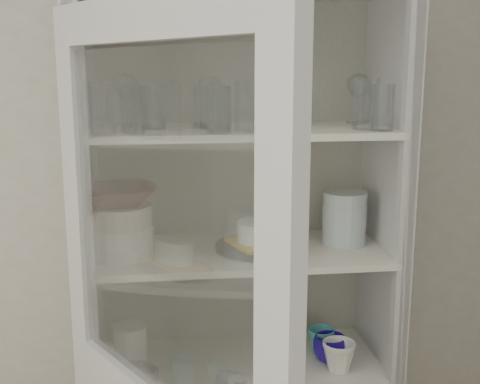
% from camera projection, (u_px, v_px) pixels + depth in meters
% --- Properties ---
extents(wall_back, '(3.60, 0.02, 2.60)m').
position_uv_depth(wall_back, '(178.00, 222.00, 2.18)').
color(wall_back, '#B3AE96').
rests_on(wall_back, ground).
extents(pantry_cabinet, '(1.00, 0.45, 2.10)m').
position_uv_depth(pantry_cabinet, '(238.00, 330.00, 2.12)').
color(pantry_cabinet, '#B5B3A8').
rests_on(pantry_cabinet, floor).
extents(tumbler_0, '(0.10, 0.10, 0.15)m').
position_uv_depth(tumbler_0, '(103.00, 108.00, 1.69)').
color(tumbler_0, silver).
rests_on(tumbler_0, shelf_glass).
extents(tumbler_1, '(0.07, 0.07, 0.13)m').
position_uv_depth(tumbler_1, '(133.00, 110.00, 1.73)').
color(tumbler_1, silver).
rests_on(tumbler_1, shelf_glass).
extents(tumbler_2, '(0.09, 0.09, 0.13)m').
position_uv_depth(tumbler_2, '(220.00, 109.00, 1.75)').
color(tumbler_2, silver).
rests_on(tumbler_2, shelf_glass).
extents(tumbler_3, '(0.09, 0.09, 0.14)m').
position_uv_depth(tumbler_3, '(219.00, 109.00, 1.73)').
color(tumbler_3, silver).
rests_on(tumbler_3, shelf_glass).
extents(tumbler_4, '(0.09, 0.09, 0.15)m').
position_uv_depth(tumbler_4, '(247.00, 106.00, 1.76)').
color(tumbler_4, silver).
rests_on(tumbler_4, shelf_glass).
extents(tumbler_5, '(0.10, 0.10, 0.16)m').
position_uv_depth(tumbler_5, '(366.00, 104.00, 1.82)').
color(tumbler_5, silver).
rests_on(tumbler_5, shelf_glass).
extents(tumbler_6, '(0.09, 0.09, 0.14)m').
position_uv_depth(tumbler_6, '(382.00, 107.00, 1.80)').
color(tumbler_6, silver).
rests_on(tumbler_6, shelf_glass).
extents(tumbler_7, '(0.09, 0.09, 0.13)m').
position_uv_depth(tumbler_7, '(154.00, 107.00, 1.84)').
color(tumbler_7, silver).
rests_on(tumbler_7, shelf_glass).
extents(tumbler_8, '(0.08, 0.08, 0.13)m').
position_uv_depth(tumbler_8, '(140.00, 107.00, 1.85)').
color(tumbler_8, silver).
rests_on(tumbler_8, shelf_glass).
extents(tumbler_9, '(0.09, 0.09, 0.14)m').
position_uv_depth(tumbler_9, '(205.00, 106.00, 1.89)').
color(tumbler_9, silver).
rests_on(tumbler_9, shelf_glass).
extents(tumbler_10, '(0.08, 0.08, 0.15)m').
position_uv_depth(tumbler_10, '(210.00, 105.00, 1.85)').
color(tumbler_10, silver).
rests_on(tumbler_10, shelf_glass).
extents(tumbler_11, '(0.09, 0.09, 0.15)m').
position_uv_depth(tumbler_11, '(298.00, 103.00, 1.94)').
color(tumbler_11, silver).
rests_on(tumbler_11, shelf_glass).
extents(goblet_0, '(0.08, 0.08, 0.19)m').
position_uv_depth(goblet_0, '(126.00, 96.00, 1.95)').
color(goblet_0, silver).
rests_on(goblet_0, shelf_glass).
extents(goblet_1, '(0.08, 0.08, 0.18)m').
position_uv_depth(goblet_1, '(210.00, 97.00, 1.95)').
color(goblet_1, silver).
rests_on(goblet_1, shelf_glass).
extents(goblet_2, '(0.08, 0.08, 0.17)m').
position_uv_depth(goblet_2, '(271.00, 99.00, 2.02)').
color(goblet_2, silver).
rests_on(goblet_2, shelf_glass).
extents(goblet_3, '(0.08, 0.08, 0.18)m').
position_uv_depth(goblet_3, '(358.00, 96.00, 2.02)').
color(goblet_3, silver).
rests_on(goblet_3, shelf_glass).
extents(plate_stack_front, '(0.22, 0.22, 0.10)m').
position_uv_depth(plate_stack_front, '(119.00, 240.00, 1.91)').
color(plate_stack_front, white).
rests_on(plate_stack_front, shelf_plates).
extents(plate_stack_back, '(0.19, 0.19, 0.08)m').
position_uv_depth(plate_stack_back, '(125.00, 230.00, 2.05)').
color(plate_stack_back, white).
rests_on(plate_stack_back, shelf_plates).
extents(cream_bowl, '(0.26, 0.26, 0.07)m').
position_uv_depth(cream_bowl, '(118.00, 215.00, 1.89)').
color(cream_bowl, beige).
rests_on(cream_bowl, plate_stack_front).
extents(terracotta_bowl, '(0.27, 0.27, 0.06)m').
position_uv_depth(terracotta_bowl, '(117.00, 195.00, 1.88)').
color(terracotta_bowl, '#532419').
rests_on(terracotta_bowl, cream_bowl).
extents(glass_platter, '(0.38, 0.38, 0.02)m').
position_uv_depth(glass_platter, '(260.00, 247.00, 1.98)').
color(glass_platter, silver).
rests_on(glass_platter, shelf_plates).
extents(yellow_trivet, '(0.22, 0.22, 0.01)m').
position_uv_depth(yellow_trivet, '(260.00, 243.00, 1.97)').
color(yellow_trivet, yellow).
rests_on(yellow_trivet, glass_platter).
extents(white_ramekin, '(0.15, 0.15, 0.06)m').
position_uv_depth(white_ramekin, '(260.00, 231.00, 1.97)').
color(white_ramekin, white).
rests_on(white_ramekin, yellow_trivet).
extents(grey_bowl_stack, '(0.15, 0.15, 0.18)m').
position_uv_depth(grey_bowl_stack, '(344.00, 218.00, 2.02)').
color(grey_bowl_stack, '#ACB8B7').
rests_on(grey_bowl_stack, shelf_plates).
extents(mug_blue, '(0.12, 0.12, 0.09)m').
position_uv_depth(mug_blue, '(330.00, 349.00, 2.05)').
color(mug_blue, '#19128F').
rests_on(mug_blue, shelf_mugs).
extents(mug_teal, '(0.11, 0.11, 0.09)m').
position_uv_depth(mug_teal, '(321.00, 341.00, 2.11)').
color(mug_teal, teal).
rests_on(mug_teal, shelf_mugs).
extents(mug_white, '(0.14, 0.14, 0.10)m').
position_uv_depth(mug_white, '(339.00, 356.00, 1.98)').
color(mug_white, white).
rests_on(mug_white, shelf_mugs).
extents(teal_jar, '(0.09, 0.09, 0.11)m').
position_uv_depth(teal_jar, '(281.00, 335.00, 2.14)').
color(teal_jar, teal).
rests_on(teal_jar, shelf_mugs).
extents(measuring_cups, '(0.10, 0.10, 0.04)m').
position_uv_depth(measuring_cups, '(136.00, 373.00, 1.93)').
color(measuring_cups, '#A9A9B3').
rests_on(measuring_cups, shelf_mugs).
extents(white_canister, '(0.12, 0.12, 0.13)m').
position_uv_depth(white_canister, '(130.00, 344.00, 2.04)').
color(white_canister, white).
rests_on(white_canister, shelf_mugs).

